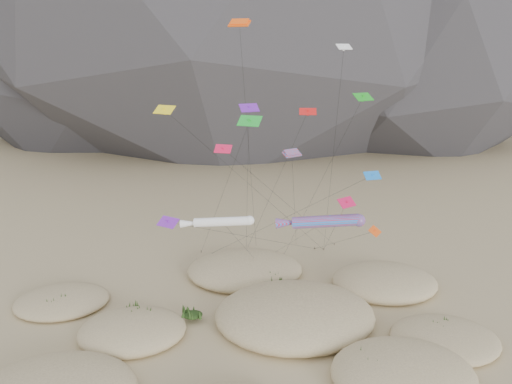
# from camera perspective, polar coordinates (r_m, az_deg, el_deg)

# --- Properties ---
(ground) EXTENTS (500.00, 500.00, 0.00)m
(ground) POSITION_cam_1_polar(r_m,az_deg,el_deg) (48.69, 2.03, -18.10)
(ground) COLOR #CCB789
(ground) RESTS_ON ground
(dunes) EXTENTS (49.27, 37.17, 3.95)m
(dunes) POSITION_cam_1_polar(r_m,az_deg,el_deg) (51.96, 0.82, -14.78)
(dunes) COLOR #CCB789
(dunes) RESTS_ON ground
(dune_grass) EXTENTS (41.78, 30.89, 1.52)m
(dune_grass) POSITION_cam_1_polar(r_m,az_deg,el_deg) (51.33, 1.42, -15.00)
(dune_grass) COLOR black
(dune_grass) RESTS_ON ground
(kite_stakes) EXTENTS (19.79, 3.92, 0.30)m
(kite_stakes) POSITION_cam_1_polar(r_m,az_deg,el_deg) (70.11, 1.37, -6.72)
(kite_stakes) COLOR #3F2D1E
(kite_stakes) RESTS_ON ground
(rainbow_tube_kite) EXTENTS (8.91, 17.39, 11.54)m
(rainbow_tube_kite) POSITION_cam_1_polar(r_m,az_deg,el_deg) (50.83, 7.58, -3.36)
(rainbow_tube_kite) COLOR red
(rainbow_tube_kite) RESTS_ON ground
(white_tube_kite) EXTENTS (9.33, 14.86, 11.74)m
(white_tube_kite) POSITION_cam_1_polar(r_m,az_deg,el_deg) (49.00, -4.29, -3.43)
(white_tube_kite) COLOR white
(white_tube_kite) RESTS_ON ground
(orange_parafoil) EXTENTS (4.14, 14.00, 30.29)m
(orange_parafoil) POSITION_cam_1_polar(r_m,az_deg,el_deg) (53.79, -1.87, 18.18)
(orange_parafoil) COLOR #FD520D
(orange_parafoil) RESTS_ON ground
(multi_parafoil) EXTENTS (4.33, 14.39, 16.77)m
(multi_parafoil) POSITION_cam_1_polar(r_m,az_deg,el_deg) (54.94, 4.14, 4.28)
(multi_parafoil) COLOR red
(multi_parafoil) RESTS_ON ground
(delta_kites) EXTENTS (23.94, 20.90, 27.78)m
(delta_kites) POSITION_cam_1_polar(r_m,az_deg,el_deg) (52.82, 3.19, 4.90)
(delta_kites) COLOR #17961B
(delta_kites) RESTS_ON ground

